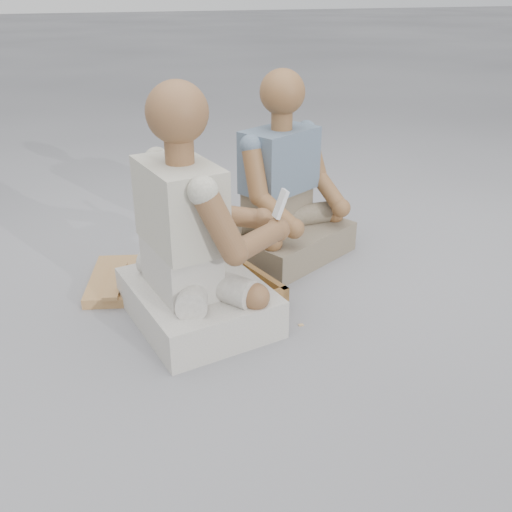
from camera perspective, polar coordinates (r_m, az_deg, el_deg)
name	(u,v)px	position (r m, az deg, el deg)	size (l,w,h in m)	color
ground	(298,341)	(2.18, 4.26, -8.52)	(60.00, 60.00, 0.00)	gray
carved_panel	(165,278)	(2.61, -9.13, -2.22)	(0.65, 0.44, 0.04)	#9B6C3C
tool_tray	(217,294)	(2.36, -3.93, -3.84)	(0.54, 0.47, 0.06)	brown
chisel_0	(216,278)	(2.48, -4.04, -2.24)	(0.21, 0.11, 0.02)	silver
chisel_1	(243,299)	(2.30, -1.35, -4.32)	(0.12, 0.20, 0.02)	silver
chisel_2	(230,283)	(2.41, -2.58, -2.70)	(0.22, 0.06, 0.02)	silver
chisel_3	(230,276)	(2.46, -2.63, -1.98)	(0.21, 0.11, 0.02)	silver
chisel_4	(241,273)	(2.51, -1.48, -1.74)	(0.20, 0.11, 0.02)	silver
chisel_5	(222,302)	(2.27, -3.45, -4.62)	(0.20, 0.13, 0.02)	silver
chisel_6	(218,288)	(2.37, -3.81, -3.25)	(0.20, 0.13, 0.02)	silver
chisel_7	(248,285)	(2.40, -0.78, -2.93)	(0.11, 0.21, 0.02)	silver
chisel_8	(208,285)	(2.41, -4.79, -2.94)	(0.22, 0.05, 0.02)	silver
chisel_9	(217,289)	(2.37, -3.91, -3.33)	(0.14, 0.19, 0.02)	silver
wood_chip_0	(231,344)	(2.16, -2.56, -8.82)	(0.02, 0.01, 0.00)	tan
wood_chip_1	(230,261)	(2.78, -2.64, -0.55)	(0.02, 0.01, 0.00)	tan
wood_chip_2	(232,310)	(2.37, -2.45, -5.38)	(0.02, 0.01, 0.00)	tan
wood_chip_3	(215,314)	(2.35, -4.15, -5.82)	(0.02, 0.01, 0.00)	tan
wood_chip_4	(245,317)	(2.32, -1.07, -6.08)	(0.02, 0.01, 0.00)	tan
wood_chip_5	(139,308)	(2.43, -11.62, -5.09)	(0.02, 0.01, 0.00)	tan
wood_chip_6	(301,325)	(2.28, 4.51, -6.89)	(0.02, 0.01, 0.00)	tan
wood_chip_7	(126,297)	(2.52, -12.87, -4.05)	(0.02, 0.01, 0.00)	tan
wood_chip_8	(195,320)	(2.31, -6.15, -6.43)	(0.02, 0.01, 0.00)	tan
wood_chip_9	(257,263)	(2.76, 0.08, -0.73)	(0.02, 0.01, 0.00)	tan
craftsman	(194,247)	(2.18, -6.22, 0.93)	(0.66, 0.66, 0.94)	beige
companion	(284,197)	(2.76, 2.86, 5.91)	(0.71, 0.65, 0.89)	#796857
mobile_phone	(281,204)	(2.23, 2.48, 5.24)	(0.06, 0.05, 0.11)	silver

